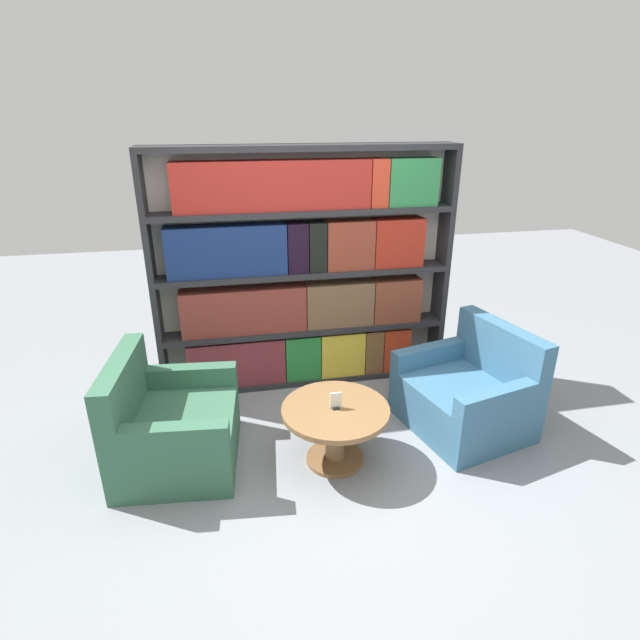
# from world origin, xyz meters

# --- Properties ---
(ground_plane) EXTENTS (14.00, 14.00, 0.00)m
(ground_plane) POSITION_xyz_m (0.00, 0.00, 0.00)
(ground_plane) COLOR gray
(bookshelf) EXTENTS (2.67, 0.30, 2.18)m
(bookshelf) POSITION_xyz_m (-0.01, 1.51, 1.07)
(bookshelf) COLOR silver
(bookshelf) RESTS_ON ground_plane
(armchair_left) EXTENTS (0.92, 1.01, 0.85)m
(armchair_left) POSITION_xyz_m (-1.18, 0.47, 0.28)
(armchair_left) COLOR #336047
(armchair_left) RESTS_ON ground_plane
(armchair_right) EXTENTS (1.03, 1.10, 0.85)m
(armchair_right) POSITION_xyz_m (1.17, 0.48, 0.28)
(armchair_right) COLOR #386684
(armchair_right) RESTS_ON ground_plane
(coffee_table) EXTENTS (0.78, 0.78, 0.46)m
(coffee_table) POSITION_xyz_m (-0.00, 0.23, 0.33)
(coffee_table) COLOR brown
(coffee_table) RESTS_ON ground_plane
(table_sign) EXTENTS (0.08, 0.06, 0.12)m
(table_sign) POSITION_xyz_m (-0.00, 0.23, 0.51)
(table_sign) COLOR black
(table_sign) RESTS_ON coffee_table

